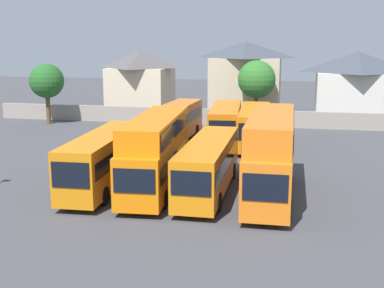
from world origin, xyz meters
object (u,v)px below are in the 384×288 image
bus_2 (156,149)px  house_terrace_left (141,81)px  bus_7 (255,125)px  tree_left_of_lot (257,80)px  bus_4 (271,151)px  house_terrace_centre (246,79)px  house_terrace_right (357,85)px  bus_6 (226,123)px  bus_3 (209,163)px  bus_5 (176,121)px  tree_behind_wall (47,81)px  bus_1 (104,157)px

bus_2 → house_terrace_left: bearing=-165.1°
bus_7 → tree_left_of_lot: size_ratio=1.50×
bus_4 → house_terrace_centre: size_ratio=1.24×
bus_2 → house_terrace_right: house_terrace_right is taller
bus_6 → tree_left_of_lot: (1.73, 12.62, 2.95)m
house_terrace_centre → bus_3: bearing=-88.2°
bus_5 → bus_7: bearing=88.7°
bus_6 → bus_7: 2.67m
bus_2 → tree_left_of_lot: 28.11m
bus_6 → house_terrace_centre: house_terrace_centre is taller
bus_3 → bus_4: size_ratio=0.99×
tree_behind_wall → bus_6: bearing=-18.6°
bus_1 → house_terrace_left: size_ratio=1.39×
bus_3 → house_terrace_left: 35.82m
bus_7 → tree_behind_wall: size_ratio=1.58×
house_terrace_left → tree_left_of_lot: (15.24, -5.05, 0.86)m
bus_5 → bus_7: (7.41, -0.61, -0.02)m
bus_7 → house_terrace_centre: house_terrace_centre is taller
bus_7 → tree_behind_wall: tree_behind_wall is taller
bus_3 → house_terrace_right: size_ratio=1.13×
bus_1 → bus_5: 15.67m
bus_3 → bus_6: (-1.02, 15.00, 0.10)m
tree_behind_wall → bus_3: bearing=-44.9°
bus_5 → house_terrace_left: (-8.75, 17.34, 2.11)m
house_terrace_right → tree_behind_wall: 36.25m
bus_3 → bus_1: bearing=-87.6°
bus_3 → house_terrace_right: 35.66m
house_terrace_centre → bus_6: bearing=-90.1°
bus_6 → tree_left_of_lot: tree_left_of_lot is taller
bus_6 → bus_1: bearing=-25.2°
bus_2 → tree_left_of_lot: bearing=167.7°
house_terrace_right → bus_7: bearing=-119.6°
bus_2 → bus_6: (2.34, 15.10, -0.68)m
bus_1 → house_terrace_right: house_terrace_right is taller
tree_left_of_lot → bus_2: bearing=-98.4°
bus_4 → bus_7: size_ratio=1.06×
bus_6 → tree_behind_wall: tree_behind_wall is taller
bus_6 → tree_left_of_lot: bearing=167.5°
bus_7 → house_terrace_right: bearing=147.7°
bus_2 → bus_3: bus_2 is taller
bus_2 → tree_behind_wall: tree_behind_wall is taller
tree_left_of_lot → bus_1: bearing=-105.0°
bus_2 → bus_4: 7.16m
bus_6 → bus_7: size_ratio=0.96×
bus_5 → bus_2: bearing=12.4°
house_terrace_right → bus_6: bearing=-125.8°
house_terrace_centre → tree_left_of_lot: house_terrace_centre is taller
bus_5 → tree_left_of_lot: size_ratio=1.53×
bus_5 → tree_left_of_lot: tree_left_of_lot is taller
house_terrace_centre → bus_4: bearing=-81.6°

